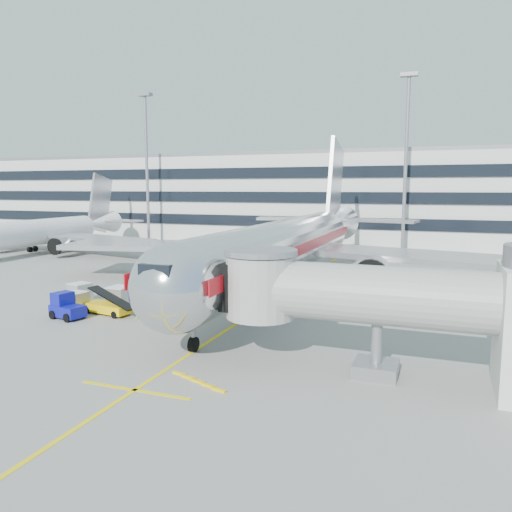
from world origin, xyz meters
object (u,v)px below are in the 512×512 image
(cargo_container_front, at_px, (120,298))
(ramp_worker, at_px, (139,307))
(belt_loader, at_px, (107,307))
(cargo_container_right, at_px, (80,293))
(main_jet, at_px, (290,245))
(cargo_container_left, at_px, (76,302))
(baggage_tug, at_px, (66,307))

(cargo_container_front, xyz_separation_m, ramp_worker, (3.24, -2.19, 0.05))
(belt_loader, relative_size, cargo_container_right, 2.30)
(cargo_container_right, relative_size, ramp_worker, 0.99)
(main_jet, bearing_deg, ramp_worker, -116.30)
(cargo_container_right, relative_size, cargo_container_front, 1.05)
(ramp_worker, bearing_deg, cargo_container_left, 158.67)
(cargo_container_left, bearing_deg, cargo_container_right, 124.92)
(main_jet, xyz_separation_m, ramp_worker, (-7.19, -14.56, -3.29))
(baggage_tug, height_order, ramp_worker, baggage_tug)
(cargo_container_left, height_order, cargo_container_front, cargo_container_front)
(main_jet, bearing_deg, cargo_container_right, -142.02)
(baggage_tug, relative_size, cargo_container_right, 1.50)
(baggage_tug, height_order, cargo_container_right, baggage_tug)
(main_jet, height_order, cargo_container_left, main_jet)
(cargo_container_right, xyz_separation_m, ramp_worker, (7.71, -2.92, 0.12))
(belt_loader, xyz_separation_m, baggage_tug, (-2.03, -2.10, 0.27))
(main_jet, height_order, cargo_container_right, main_jet)
(baggage_tug, bearing_deg, cargo_container_front, 63.94)
(belt_loader, bearing_deg, cargo_container_right, 151.53)
(cargo_container_left, bearing_deg, main_jet, 48.48)
(belt_loader, bearing_deg, ramp_worker, -7.68)
(belt_loader, distance_m, ramp_worker, 3.15)
(main_jet, bearing_deg, cargo_container_left, -131.52)
(main_jet, relative_size, ramp_worker, 27.09)
(main_jet, xyz_separation_m, cargo_container_front, (-10.43, -12.36, -3.34))
(main_jet, distance_m, ramp_worker, 16.57)
(belt_loader, height_order, ramp_worker, belt_loader)
(cargo_container_right, bearing_deg, ramp_worker, -20.73)
(belt_loader, height_order, baggage_tug, belt_loader)
(belt_loader, distance_m, cargo_container_front, 1.81)
(cargo_container_left, bearing_deg, baggage_tug, -71.97)
(cargo_container_left, height_order, ramp_worker, ramp_worker)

